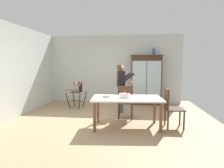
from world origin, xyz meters
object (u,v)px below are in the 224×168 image
at_px(high_chair_with_toddler, 76,90).
at_px(adult_person, 121,83).
at_px(china_cabinet, 146,80).
at_px(ceramic_vase, 154,52).
at_px(dining_chair_right_end, 170,105).
at_px(dining_chair_far_side, 125,100).
at_px(serving_bowl, 106,96).
at_px(dining_table, 127,101).
at_px(birthday_cake, 125,96).

height_order(high_chair_with_toddler, adult_person, adult_person).
distance_m(china_cabinet, ceramic_vase, 1.09).
height_order(china_cabinet, ceramic_vase, ceramic_vase).
bearing_deg(dining_chair_right_end, adult_person, 43.02).
distance_m(high_chair_with_toddler, dining_chair_far_side, 2.15).
xyz_separation_m(ceramic_vase, serving_bowl, (-1.41, -2.83, -1.25)).
bearing_deg(dining_table, dining_chair_right_end, 5.40).
distance_m(birthday_cake, dining_chair_far_side, 0.75).
bearing_deg(dining_chair_far_side, serving_bowl, 56.39).
height_order(high_chair_with_toddler, dining_table, high_chair_with_toddler).
bearing_deg(dining_table, high_chair_with_toddler, 135.12).
bearing_deg(birthday_cake, ceramic_vase, 71.35).
bearing_deg(dining_chair_far_side, dining_table, 93.80).
bearing_deg(dining_table, ceramic_vase, 72.08).
bearing_deg(china_cabinet, dining_chair_far_side, -108.35).
bearing_deg(high_chair_with_toddler, ceramic_vase, 27.82).
bearing_deg(adult_person, china_cabinet, -47.35).
xyz_separation_m(dining_table, dining_chair_far_side, (-0.07, 0.67, -0.10)).
xyz_separation_m(adult_person, dining_table, (0.23, -1.41, -0.32)).
distance_m(ceramic_vase, dining_chair_right_end, 3.06).
distance_m(ceramic_vase, dining_chair_far_side, 2.75).
bearing_deg(high_chair_with_toddler, dining_chair_far_side, -24.32).
xyz_separation_m(ceramic_vase, high_chair_with_toddler, (-2.76, -0.94, -1.36)).
xyz_separation_m(high_chair_with_toddler, dining_chair_right_end, (2.92, -1.75, -0.10)).
height_order(china_cabinet, serving_bowl, china_cabinet).
relative_size(ceramic_vase, dining_table, 0.15).
distance_m(dining_table, birthday_cake, 0.16).
height_order(ceramic_vase, high_chair_with_toddler, ceramic_vase).
distance_m(ceramic_vase, serving_bowl, 3.40).
bearing_deg(dining_chair_far_side, high_chair_with_toddler, -35.10).
bearing_deg(dining_table, adult_person, 99.42).
bearing_deg(ceramic_vase, china_cabinet, -179.19).
xyz_separation_m(serving_bowl, dining_chair_right_end, (1.57, 0.14, -0.21)).
bearing_deg(china_cabinet, adult_person, -122.43).
bearing_deg(serving_bowl, birthday_cake, -0.02).
distance_m(birthday_cake, dining_chair_right_end, 1.15).
xyz_separation_m(china_cabinet, birthday_cake, (-0.69, -2.83, -0.16)).
distance_m(adult_person, serving_bowl, 1.49).
height_order(ceramic_vase, serving_bowl, ceramic_vase).
distance_m(china_cabinet, high_chair_with_toddler, 2.68).
xyz_separation_m(ceramic_vase, dining_chair_far_side, (-0.97, -2.12, -1.46)).
relative_size(dining_chair_far_side, dining_chair_right_end, 1.00).
bearing_deg(dining_table, china_cabinet, 77.14).
distance_m(serving_bowl, dining_chair_right_end, 1.59).
bearing_deg(dining_chair_far_side, china_cabinet, -110.12).
height_order(birthday_cake, dining_chair_far_side, dining_chair_far_side).
relative_size(serving_bowl, dining_chair_right_end, 0.19).
xyz_separation_m(adult_person, dining_chair_right_end, (1.30, -1.31, -0.41)).
xyz_separation_m(dining_chair_far_side, dining_chair_right_end, (1.13, -0.57, 0.00)).
bearing_deg(serving_bowl, ceramic_vase, 63.53).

